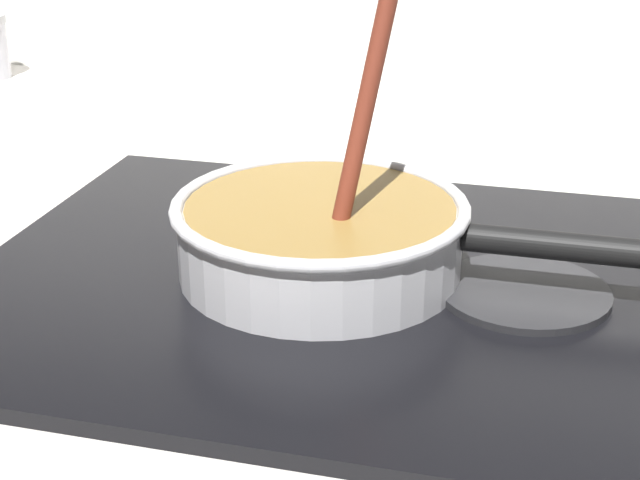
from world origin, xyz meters
TOP-DOWN VIEW (x-y plane):
  - ground at (0.00, 0.00)m, footprint 2.40×1.60m
  - hob_plate at (0.03, 0.13)m, footprint 0.56×0.48m
  - burner_ring at (0.03, 0.13)m, footprint 0.18×0.18m
  - spare_burner at (0.19, 0.13)m, footprint 0.13×0.13m
  - cooking_pan at (0.03, 0.13)m, footprint 0.38×0.24m

SIDE VIEW (x-z plane):
  - ground at x=0.00m, z-range -0.04..0.00m
  - hob_plate at x=0.03m, z-range 0.00..0.01m
  - spare_burner at x=0.19m, z-range 0.01..0.02m
  - burner_ring at x=0.03m, z-range 0.01..0.02m
  - cooking_pan at x=0.03m, z-range -0.12..0.21m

